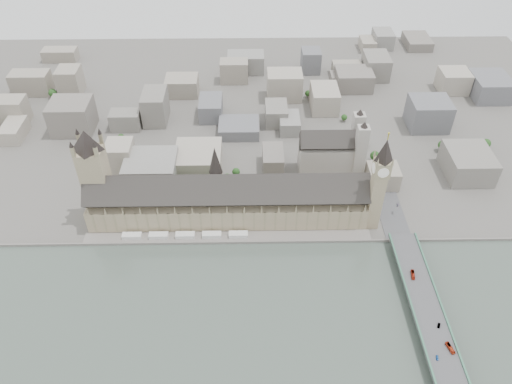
{
  "coord_description": "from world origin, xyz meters",
  "views": [
    {
      "loc": [
        21.14,
        -338.16,
        338.99
      ],
      "look_at": [
        27.29,
        27.86,
        26.72
      ],
      "focal_mm": 35.0,
      "sensor_mm": 36.0,
      "label": 1
    }
  ],
  "objects_px": {
    "palace_of_westminster": "(228,201)",
    "red_bus_north": "(413,275)",
    "elizabeth_tower": "(380,178)",
    "victoria_tower": "(94,172)",
    "westminster_bridge": "(422,301)",
    "westminster_abbey": "(333,152)",
    "car_approach": "(398,205)",
    "car_silver": "(439,325)",
    "red_bus_south": "(450,348)",
    "car_blue": "(437,358)"
  },
  "relations": [
    {
      "from": "victoria_tower",
      "to": "red_bus_north",
      "type": "height_order",
      "value": "victoria_tower"
    },
    {
      "from": "palace_of_westminster",
      "to": "car_blue",
      "type": "height_order",
      "value": "palace_of_westminster"
    },
    {
      "from": "westminster_bridge",
      "to": "westminster_abbey",
      "type": "xyz_separation_m",
      "value": [
        -51.08,
        182.5,
        19.96
      ]
    },
    {
      "from": "victoria_tower",
      "to": "red_bus_south",
      "type": "height_order",
      "value": "victoria_tower"
    },
    {
      "from": "westminster_bridge",
      "to": "red_bus_north",
      "type": "distance_m",
      "value": 23.99
    },
    {
      "from": "westminster_abbey",
      "to": "red_bus_south",
      "type": "bearing_deg",
      "value": -75.94
    },
    {
      "from": "red_bus_south",
      "to": "palace_of_westminster",
      "type": "bearing_deg",
      "value": 123.02
    },
    {
      "from": "palace_of_westminster",
      "to": "car_approach",
      "type": "relative_size",
      "value": 57.13
    },
    {
      "from": "elizabeth_tower",
      "to": "westminster_bridge",
      "type": "relative_size",
      "value": 0.33
    },
    {
      "from": "car_approach",
      "to": "red_bus_south",
      "type": "bearing_deg",
      "value": -72.82
    },
    {
      "from": "palace_of_westminster",
      "to": "elizabeth_tower",
      "type": "bearing_deg",
      "value": -4.85
    },
    {
      "from": "palace_of_westminster",
      "to": "elizabeth_tower",
      "type": "relative_size",
      "value": 2.47
    },
    {
      "from": "westminster_abbey",
      "to": "car_blue",
      "type": "relative_size",
      "value": 16.27
    },
    {
      "from": "car_silver",
      "to": "car_approach",
      "type": "bearing_deg",
      "value": 113.43
    },
    {
      "from": "car_blue",
      "to": "westminster_bridge",
      "type": "bearing_deg",
      "value": 98.27
    },
    {
      "from": "red_bus_north",
      "to": "car_approach",
      "type": "relative_size",
      "value": 2.21
    },
    {
      "from": "palace_of_westminster",
      "to": "red_bus_north",
      "type": "bearing_deg",
      "value": -27.98
    },
    {
      "from": "elizabeth_tower",
      "to": "red_bus_south",
      "type": "bearing_deg",
      "value": -77.96
    },
    {
      "from": "red_bus_north",
      "to": "car_blue",
      "type": "xyz_separation_m",
      "value": [
        -1.91,
        -77.7,
        -0.72
      ]
    },
    {
      "from": "westminster_bridge",
      "to": "car_approach",
      "type": "height_order",
      "value": "car_approach"
    },
    {
      "from": "westminster_abbey",
      "to": "car_silver",
      "type": "relative_size",
      "value": 14.36
    },
    {
      "from": "palace_of_westminster",
      "to": "car_approach",
      "type": "bearing_deg",
      "value": 1.55
    },
    {
      "from": "westminster_abbey",
      "to": "car_blue",
      "type": "height_order",
      "value": "westminster_abbey"
    },
    {
      "from": "palace_of_westminster",
      "to": "car_approach",
      "type": "xyz_separation_m",
      "value": [
        166.71,
        4.52,
        -11.78
      ]
    },
    {
      "from": "car_silver",
      "to": "red_bus_north",
      "type": "bearing_deg",
      "value": 122.02
    },
    {
      "from": "palace_of_westminster",
      "to": "victoria_tower",
      "type": "relative_size",
      "value": 2.65
    },
    {
      "from": "red_bus_north",
      "to": "red_bus_south",
      "type": "height_order",
      "value": "red_bus_north"
    },
    {
      "from": "red_bus_south",
      "to": "car_silver",
      "type": "xyz_separation_m",
      "value": [
        -2.29,
        19.94,
        -0.64
      ]
    },
    {
      "from": "palace_of_westminster",
      "to": "red_bus_south",
      "type": "relative_size",
      "value": 25.98
    },
    {
      "from": "westminster_bridge",
      "to": "westminster_abbey",
      "type": "relative_size",
      "value": 4.78
    },
    {
      "from": "elizabeth_tower",
      "to": "victoria_tower",
      "type": "distance_m",
      "value": 260.64
    },
    {
      "from": "victoria_tower",
      "to": "red_bus_south",
      "type": "bearing_deg",
      "value": -28.98
    },
    {
      "from": "palace_of_westminster",
      "to": "red_bus_north",
      "type": "relative_size",
      "value": 25.83
    },
    {
      "from": "westminster_bridge",
      "to": "westminster_abbey",
      "type": "bearing_deg",
      "value": 105.64
    },
    {
      "from": "westminster_abbey",
      "to": "car_silver",
      "type": "distance_m",
      "value": 217.57
    },
    {
      "from": "victoria_tower",
      "to": "westminster_abbey",
      "type": "bearing_deg",
      "value": 16.5
    },
    {
      "from": "elizabeth_tower",
      "to": "car_silver",
      "type": "bearing_deg",
      "value": -77.08
    },
    {
      "from": "palace_of_westminster",
      "to": "westminster_abbey",
      "type": "relative_size",
      "value": 3.9
    },
    {
      "from": "car_silver",
      "to": "red_bus_south",
      "type": "bearing_deg",
      "value": -59.82
    },
    {
      "from": "red_bus_north",
      "to": "car_approach",
      "type": "xyz_separation_m",
      "value": [
        7.92,
        88.87,
        -0.76
      ]
    },
    {
      "from": "victoria_tower",
      "to": "red_bus_north",
      "type": "distance_m",
      "value": 298.25
    },
    {
      "from": "victoria_tower",
      "to": "red_bus_north",
      "type": "xyz_separation_m",
      "value": [
        280.79,
        -90.65,
        -43.53
      ]
    },
    {
      "from": "elizabeth_tower",
      "to": "red_bus_north",
      "type": "xyz_separation_m",
      "value": [
        20.79,
        -72.65,
        -46.41
      ]
    },
    {
      "from": "elizabeth_tower",
      "to": "red_bus_south",
      "type": "relative_size",
      "value": 10.54
    },
    {
      "from": "red_bus_north",
      "to": "car_silver",
      "type": "height_order",
      "value": "red_bus_north"
    },
    {
      "from": "elizabeth_tower",
      "to": "victoria_tower",
      "type": "bearing_deg",
      "value": 176.04
    },
    {
      "from": "elizabeth_tower",
      "to": "westminster_abbey",
      "type": "bearing_deg",
      "value": 107.29
    },
    {
      "from": "red_bus_south",
      "to": "victoria_tower",
      "type": "bearing_deg",
      "value": 136.58
    },
    {
      "from": "palace_of_westminster",
      "to": "westminster_abbey",
      "type": "distance_m",
      "value": 134.09
    },
    {
      "from": "elizabeth_tower",
      "to": "westminster_bridge",
      "type": "xyz_separation_m",
      "value": [
        24.0,
        -95.5,
        -52.96
      ]
    }
  ]
}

